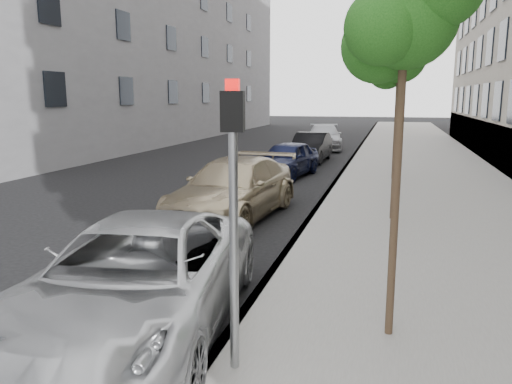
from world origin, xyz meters
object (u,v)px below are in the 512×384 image
at_px(sedan_black, 311,147).
at_px(sedan_rear, 324,137).
at_px(minivan, 137,279).
at_px(tree_mid, 401,57).
at_px(tree_near, 408,17).
at_px(signal_pole, 233,194).
at_px(sedan_blue, 287,159).
at_px(suv, 233,189).
at_px(tree_far, 399,62).

height_order(sedan_black, sedan_rear, sedan_rear).
xyz_separation_m(minivan, sedan_rear, (-0.87, 25.06, -0.01)).
bearing_deg(sedan_rear, tree_mid, -84.74).
xyz_separation_m(tree_near, signal_pole, (-1.71, -1.31, -1.94)).
bearing_deg(sedan_rear, sedan_blue, -97.78).
xyz_separation_m(suv, sedan_rear, (-0.08, 18.39, -0.03)).
bearing_deg(minivan, tree_mid, 57.52).
distance_m(tree_near, suv, 8.06).
bearing_deg(tree_mid, tree_far, 90.00).
bearing_deg(sedan_black, tree_near, -75.95).
bearing_deg(sedan_black, minivan, -86.24).
bearing_deg(sedan_rear, tree_far, -77.80).
xyz_separation_m(sedan_blue, sedan_rear, (-0.02, 11.17, 0.04)).
height_order(tree_mid, sedan_black, tree_mid).
xyz_separation_m(signal_pole, sedan_black, (-2.29, 19.60, -1.43)).
distance_m(suv, sedan_blue, 7.22).
relative_size(tree_near, suv, 0.88).
bearing_deg(sedan_black, tree_mid, -69.53).
height_order(tree_far, suv, tree_far).
bearing_deg(signal_pole, tree_near, 28.26).
bearing_deg(suv, sedan_blue, 96.60).
distance_m(tree_mid, sedan_rear, 18.77).
xyz_separation_m(tree_far, sedan_blue, (-4.18, 0.31, -3.69)).
relative_size(tree_mid, sedan_black, 1.10).
xyz_separation_m(tree_near, suv, (-4.12, 6.09, -3.30)).
bearing_deg(minivan, sedan_blue, 86.19).
xyz_separation_m(tree_far, sedan_black, (-4.01, 5.29, -3.69)).
height_order(signal_pole, sedan_rear, signal_pole).
relative_size(tree_near, tree_far, 0.92).
height_order(tree_near, sedan_rear, tree_near).
height_order(sedan_blue, sedan_rear, sedan_rear).
distance_m(tree_mid, tree_far, 6.51).
relative_size(signal_pole, sedan_blue, 0.77).
distance_m(tree_far, sedan_black, 7.59).
bearing_deg(tree_near, sedan_rear, 99.72).
xyz_separation_m(tree_mid, sedan_rear, (-4.19, 17.98, -3.37)).
distance_m(signal_pole, suv, 7.90).
height_order(tree_far, minivan, tree_far).
bearing_deg(minivan, sedan_black, 84.75).
bearing_deg(minivan, tree_near, 2.56).
xyz_separation_m(signal_pole, minivan, (-1.61, 0.73, -1.38)).
bearing_deg(suv, tree_near, -49.81).
bearing_deg(suv, tree_far, 65.34).
xyz_separation_m(tree_near, sedan_black, (-4.01, 18.29, -3.36)).
xyz_separation_m(minivan, sedan_blue, (-0.85, 13.89, -0.05)).
distance_m(tree_far, signal_pole, 14.59).
relative_size(tree_mid, sedan_rear, 0.92).
bearing_deg(minivan, signal_pole, -31.70).
height_order(tree_mid, signal_pole, tree_mid).
bearing_deg(tree_mid, sedan_rear, 103.13).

